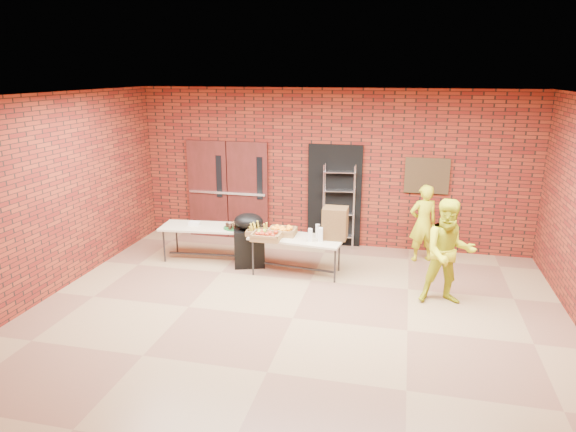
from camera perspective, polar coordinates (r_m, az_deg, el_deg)
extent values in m
cube|color=#855E48|center=(7.73, 0.55, -11.41)|extent=(8.00, 7.00, 0.04)
cube|color=silver|center=(6.87, 0.62, 13.34)|extent=(8.00, 7.00, 0.04)
cube|color=maroon|center=(10.51, 4.76, 5.29)|extent=(8.00, 0.04, 3.20)
cube|color=maroon|center=(4.01, -10.69, -13.16)|extent=(8.00, 0.04, 3.20)
cube|color=maroon|center=(8.89, -25.64, 1.79)|extent=(0.04, 7.00, 3.20)
cube|color=#4E1816|center=(11.23, -8.87, 2.98)|extent=(0.88, 0.08, 2.10)
cube|color=#4E1816|center=(10.93, -4.48, 2.76)|extent=(0.88, 0.08, 2.10)
cube|color=black|center=(11.02, -7.68, 4.37)|extent=(0.12, 0.02, 0.90)
cube|color=black|center=(10.74, -3.17, 4.19)|extent=(0.12, 0.02, 0.90)
cube|color=silver|center=(11.03, -6.80, 2.55)|extent=(1.70, 0.04, 0.05)
cube|color=black|center=(10.55, 5.18, 2.27)|extent=(1.10, 0.06, 2.10)
cube|color=#3E2D19|center=(10.36, 15.18, 4.34)|extent=(0.85, 0.04, 0.70)
cube|color=#BFB392|center=(9.85, -9.18, -1.21)|extent=(1.71, 0.84, 0.04)
cube|color=#2E2E33|center=(10.03, -9.05, -4.23)|extent=(1.47, 0.17, 0.03)
cylinder|color=#2E2E33|center=(10.48, -12.27, -2.27)|extent=(0.03, 0.03, 0.64)
cylinder|color=#2E2E33|center=(9.96, -4.57, -2.92)|extent=(0.03, 0.03, 0.64)
cylinder|color=#2E2E33|center=(10.01, -13.60, -3.22)|extent=(0.03, 0.03, 0.64)
cylinder|color=#2E2E33|center=(9.47, -5.58, -3.97)|extent=(0.03, 0.03, 0.64)
cube|color=#BFB392|center=(9.09, 0.96, -2.50)|extent=(1.72, 0.89, 0.04)
cube|color=#2E2E33|center=(9.28, 0.95, -5.71)|extent=(1.45, 0.22, 0.03)
cylinder|color=#2E2E33|center=(9.62, -2.97, -3.59)|extent=(0.03, 0.03, 0.64)
cylinder|color=#2E2E33|center=(9.34, 5.71, -4.25)|extent=(0.03, 0.03, 0.64)
cylinder|color=#2E2E33|center=(9.13, -3.91, -4.70)|extent=(0.03, 0.03, 0.64)
cylinder|color=#2E2E33|center=(8.84, 5.23, -5.45)|extent=(0.03, 0.03, 0.64)
cube|color=olive|center=(9.23, -3.32, -1.92)|extent=(0.40, 0.31, 0.06)
cube|color=olive|center=(9.23, -0.63, -1.85)|extent=(0.48, 0.37, 0.07)
cube|color=olive|center=(8.97, -2.41, -2.39)|extent=(0.50, 0.39, 0.08)
cylinder|color=#165222|center=(9.64, -5.91, -1.30)|extent=(0.43, 0.43, 0.02)
cube|color=silver|center=(9.93, -10.37, -0.82)|extent=(0.20, 0.13, 0.07)
cube|color=brown|center=(9.00, 5.25, -0.78)|extent=(0.42, 0.38, 0.56)
cylinder|color=silver|center=(8.84, 2.48, -2.14)|extent=(0.08, 0.08, 0.23)
cylinder|color=silver|center=(8.84, 3.63, -2.10)|extent=(0.08, 0.08, 0.25)
cylinder|color=silver|center=(9.04, 3.33, -1.68)|extent=(0.08, 0.08, 0.25)
cube|color=black|center=(9.59, -4.34, -3.47)|extent=(0.67, 0.61, 0.70)
ellipsoid|color=black|center=(9.44, -4.41, -0.59)|extent=(0.67, 0.62, 0.30)
imported|color=#C4CC16|center=(10.01, 14.77, -0.77)|extent=(0.64, 0.53, 1.49)
imported|color=#C4CC16|center=(8.27, 17.41, -3.87)|extent=(0.90, 0.75, 1.67)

